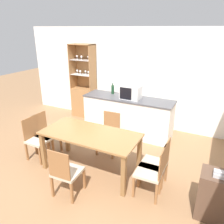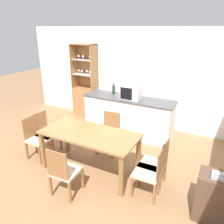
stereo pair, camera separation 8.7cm
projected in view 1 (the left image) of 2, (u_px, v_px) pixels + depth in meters
ground_plane at (82, 172)px, 4.07m from camera, size 18.00×18.00×0.00m
wall_back at (135, 78)px, 5.79m from camera, size 6.80×0.06×2.55m
kitchen_counter at (128, 116)px, 5.43m from camera, size 2.21×0.64×0.94m
display_cabinet at (84, 96)px, 6.49m from camera, size 0.69×0.39×2.10m
dining_table at (90, 138)px, 3.91m from camera, size 1.75×0.83×0.77m
dining_chair_side_left_far at (46, 134)px, 4.60m from camera, size 0.42×0.42×0.87m
dining_chair_head_near at (66, 172)px, 3.39m from camera, size 0.42×0.42×0.87m
dining_chair_head_far at (109, 134)px, 4.61m from camera, size 0.42×0.42×0.87m
dining_chair_side_right_far at (156, 164)px, 3.60m from camera, size 0.41×0.41×0.87m
dining_chair_side_right_near at (152, 172)px, 3.39m from camera, size 0.41×0.41×0.87m
dining_chair_side_left_near at (37, 139)px, 4.40m from camera, size 0.41×0.41×0.87m
microwave at (131, 92)px, 5.15m from camera, size 0.46×0.35×0.32m
wine_bottle at (113, 89)px, 5.55m from camera, size 0.07×0.07×0.27m
side_cabinet at (219, 197)px, 2.99m from camera, size 0.56×0.37×0.71m
telephone at (222, 175)px, 2.83m from camera, size 0.19×0.15×0.09m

